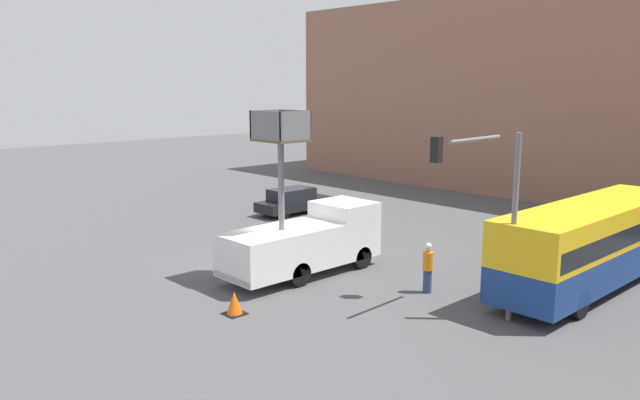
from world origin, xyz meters
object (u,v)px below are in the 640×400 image
(traffic_light_pole, at_px, (485,192))
(parked_car_curbside, at_px, (293,201))
(utility_truck, at_px, (306,239))
(road_worker_directing, at_px, (428,268))
(road_worker_near_truck, at_px, (221,256))
(city_bus, at_px, (593,239))
(traffic_cone_near_truck, at_px, (234,303))

(traffic_light_pole, distance_m, parked_car_curbside, 17.95)
(utility_truck, xyz_separation_m, road_worker_directing, (4.80, 1.69, -0.51))
(traffic_light_pole, xyz_separation_m, road_worker_near_truck, (-9.16, -4.16, -3.23))
(utility_truck, relative_size, city_bus, 0.63)
(road_worker_directing, bearing_deg, utility_truck, 144.12)
(utility_truck, relative_size, parked_car_curbside, 1.46)
(utility_truck, height_order, traffic_light_pole, utility_truck)
(parked_car_curbside, bearing_deg, traffic_cone_near_truck, -47.64)
(utility_truck, height_order, traffic_cone_near_truck, utility_truck)
(road_worker_near_truck, bearing_deg, road_worker_directing, -106.96)
(utility_truck, distance_m, road_worker_near_truck, 3.43)
(traffic_light_pole, bearing_deg, traffic_cone_near_truck, -131.46)
(road_worker_directing, bearing_deg, parked_car_curbside, 102.69)
(parked_car_curbside, bearing_deg, road_worker_near_truck, -53.89)
(utility_truck, distance_m, road_worker_directing, 5.12)
(traffic_light_pole, distance_m, road_worker_directing, 3.97)
(traffic_light_pole, bearing_deg, utility_truck, -168.94)
(road_worker_near_truck, height_order, traffic_cone_near_truck, road_worker_near_truck)
(traffic_light_pole, xyz_separation_m, road_worker_directing, (-2.40, 0.29, -3.15))
(city_bus, distance_m, road_worker_near_truck, 14.20)
(utility_truck, xyz_separation_m, road_worker_near_truck, (-1.96, -2.75, -0.59))
(road_worker_near_truck, distance_m, parked_car_curbside, 12.59)
(road_worker_near_truck, height_order, parked_car_curbside, road_worker_near_truck)
(road_worker_directing, height_order, traffic_cone_near_truck, road_worker_directing)
(traffic_light_pole, height_order, traffic_cone_near_truck, traffic_light_pole)
(road_worker_directing, xyz_separation_m, parked_car_curbside, (-14.18, 5.73, -0.18))
(road_worker_near_truck, bearing_deg, traffic_cone_near_truck, -168.98)
(traffic_light_pole, bearing_deg, road_worker_directing, 173.21)
(city_bus, bearing_deg, traffic_cone_near_truck, 133.02)
(city_bus, distance_m, traffic_light_pole, 5.87)
(traffic_cone_near_truck, bearing_deg, parked_car_curbside, 132.36)
(city_bus, relative_size, traffic_cone_near_truck, 13.85)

